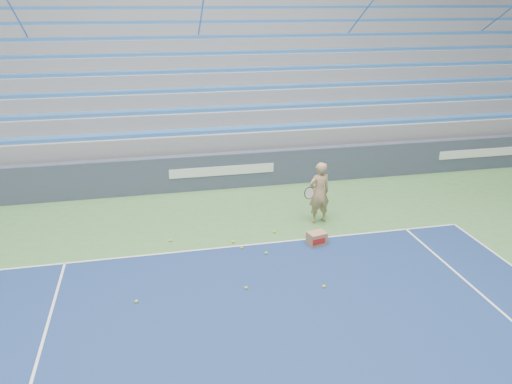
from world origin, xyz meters
The scene contains 12 objects.
sponsor_barrier centered at (0.00, 15.88, 0.55)m, with size 30.00×0.32×1.10m.
bleachers centered at (0.00, 21.60, 2.36)m, with size 31.00×9.15×7.30m.
tennis_player centered at (2.08, 12.82, 0.82)m, with size 0.94×0.86×1.64m.
ball_box centered at (1.63, 11.59, 0.16)m, with size 0.48×0.41×0.32m.
tennis_ball_0 centered at (-0.40, 10.01, 0.03)m, with size 0.07×0.07×0.07m, color #B8D62B.
tennis_ball_1 centered at (-2.56, 9.98, 0.03)m, with size 0.07×0.07×0.07m, color #B8D62B.
tennis_ball_2 centered at (0.34, 11.36, 0.03)m, with size 0.07×0.07×0.07m, color #B8D62B.
tennis_ball_3 centered at (0.80, 12.41, 0.03)m, with size 0.07×0.07×0.07m, color #B8D62B.
tennis_ball_4 centered at (-1.77, 12.47, 0.03)m, with size 0.07×0.07×0.07m, color #B8D62B.
tennis_ball_5 centered at (1.16, 9.73, 0.03)m, with size 0.07×0.07×0.07m, color #B8D62B.
tennis_ball_6 centered at (-0.17, 11.74, 0.03)m, with size 0.07×0.07×0.07m, color #B8D62B.
tennis_ball_7 centered at (-0.30, 12.09, 0.03)m, with size 0.07×0.07×0.07m, color #B8D62B.
Camera 1 is at (-2.04, 1.51, 5.47)m, focal length 35.00 mm.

